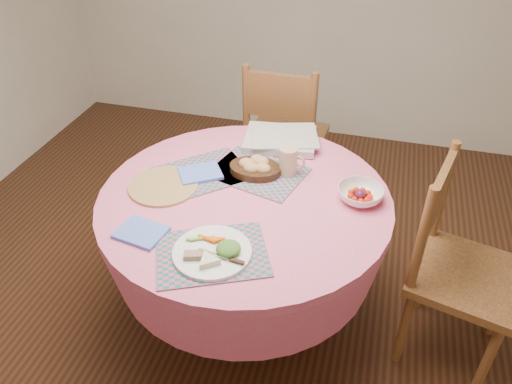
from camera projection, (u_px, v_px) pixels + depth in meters
ground at (247, 314)px, 2.54m from camera, size 4.00×4.00×0.00m
dining_table at (245, 231)px, 2.21m from camera, size 1.24×1.24×0.75m
chair_right at (455, 264)px, 2.11m from camera, size 0.53×0.54×0.97m
chair_back at (284, 135)px, 2.98m from camera, size 0.47×0.45×0.99m
placemat_front at (212, 254)px, 1.81m from camera, size 0.49×0.44×0.01m
placemat_left at (202, 173)px, 2.23m from camera, size 0.50×0.49×0.01m
placemat_back at (258, 173)px, 2.24m from camera, size 0.46×0.39×0.01m
wicker_trivet at (163, 186)px, 2.15m from camera, size 0.30×0.30×0.01m
napkin_near at (141, 233)px, 1.90m from camera, size 0.20×0.17×0.01m
napkin_far at (200, 173)px, 2.21m from camera, size 0.23×0.22×0.01m
dinner_plate at (213, 252)px, 1.79m from camera, size 0.29×0.29×0.05m
bread_bowl at (255, 167)px, 2.21m from camera, size 0.23×0.23×0.08m
latte_mug at (289, 161)px, 2.19m from camera, size 0.12×0.08×0.13m
fruit_bowl at (360, 195)px, 2.06m from camera, size 0.21×0.21×0.06m
newspaper_stack at (281, 139)px, 2.43m from camera, size 0.39×0.33×0.04m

